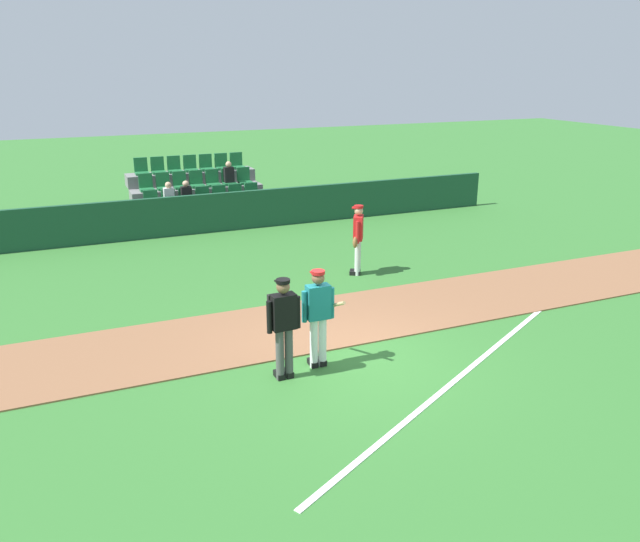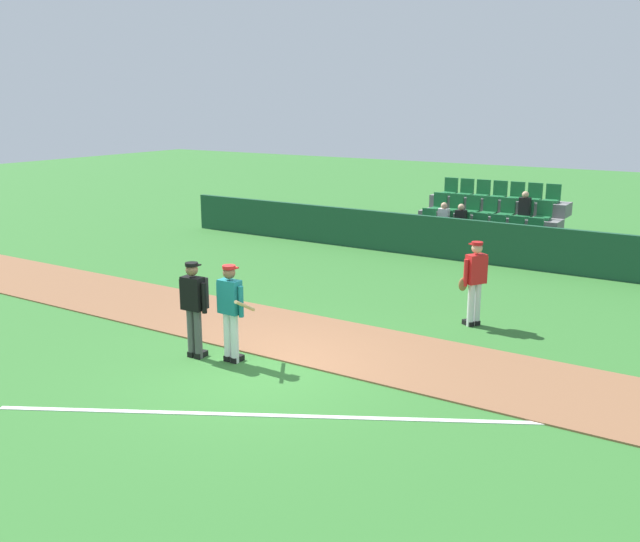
% 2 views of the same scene
% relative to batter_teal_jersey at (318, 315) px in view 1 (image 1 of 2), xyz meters
% --- Properties ---
extents(ground_plane, '(80.00, 80.00, 0.00)m').
position_rel_batter_teal_jersey_xyz_m(ground_plane, '(0.54, 0.01, -0.97)').
color(ground_plane, '#33702D').
extents(infield_dirt_path, '(28.00, 2.57, 0.03)m').
position_rel_batter_teal_jersey_xyz_m(infield_dirt_path, '(0.54, 1.75, -0.95)').
color(infield_dirt_path, brown).
rests_on(infield_dirt_path, ground).
extents(foul_line_chalk, '(10.56, 5.88, 0.01)m').
position_rel_batter_teal_jersey_xyz_m(foul_line_chalk, '(3.54, -0.49, -0.96)').
color(foul_line_chalk, white).
rests_on(foul_line_chalk, ground).
extents(dugout_fence, '(20.00, 0.16, 1.21)m').
position_rel_batter_teal_jersey_xyz_m(dugout_fence, '(0.54, 9.81, -0.36)').
color(dugout_fence, '#19472D').
rests_on(dugout_fence, ground).
extents(stadium_bleachers, '(4.45, 2.95, 2.05)m').
position_rel_batter_teal_jersey_xyz_m(stadium_bleachers, '(0.54, 11.68, -0.36)').
color(stadium_bleachers, slate).
rests_on(stadium_bleachers, ground).
extents(batter_teal_jersey, '(0.68, 0.78, 1.76)m').
position_rel_batter_teal_jersey_xyz_m(batter_teal_jersey, '(0.00, 0.00, 0.00)').
color(batter_teal_jersey, white).
rests_on(batter_teal_jersey, ground).
extents(umpire_home_plate, '(0.59, 0.32, 1.76)m').
position_rel_batter_teal_jersey_xyz_m(umpire_home_plate, '(-0.70, -0.17, 0.03)').
color(umpire_home_plate, '#4C4C4C').
rests_on(umpire_home_plate, ground).
extents(runner_red_jersey, '(0.48, 0.58, 1.76)m').
position_rel_batter_teal_jersey_xyz_m(runner_red_jersey, '(2.86, 4.25, -0.01)').
color(runner_red_jersey, silver).
rests_on(runner_red_jersey, ground).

